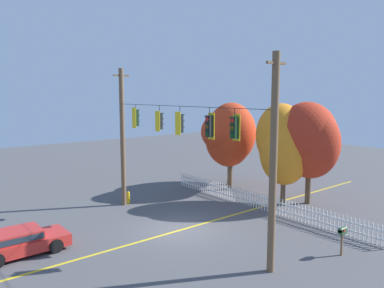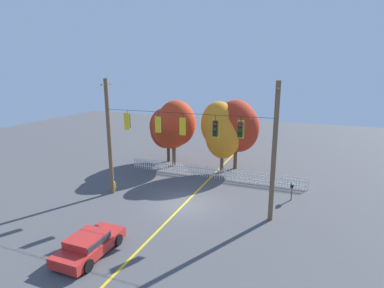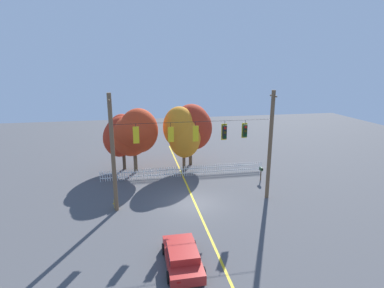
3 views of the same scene
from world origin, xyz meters
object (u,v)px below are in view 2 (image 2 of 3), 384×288
(traffic_signal_northbound_secondary, at_px, (240,130))
(fire_hydrant, at_px, (114,186))
(traffic_signal_westbound_side, at_px, (215,129))
(parked_car, at_px, (89,244))
(autumn_maple_far_west, at_px, (237,126))
(traffic_signal_eastbound_side, at_px, (128,121))
(traffic_signal_southbound_primary, at_px, (183,126))
(autumn_oak_far_east, at_px, (221,131))
(autumn_maple_mid, at_px, (173,125))
(roadside_mailbox, at_px, (292,187))
(autumn_maple_near_fence, at_px, (167,127))
(traffic_signal_northbound_primary, at_px, (159,124))

(traffic_signal_northbound_secondary, height_order, fire_hydrant, traffic_signal_northbound_secondary)
(traffic_signal_westbound_side, xyz_separation_m, fire_hydrant, (-8.47, 0.38, -5.34))
(parked_car, bearing_deg, autumn_maple_far_west, 77.34)
(traffic_signal_eastbound_side, distance_m, traffic_signal_westbound_side, 6.65)
(autumn_maple_far_west, bearing_deg, parked_car, -102.66)
(traffic_signal_westbound_side, bearing_deg, fire_hydrant, 177.46)
(traffic_signal_southbound_primary, xyz_separation_m, autumn_oak_far_east, (0.32, 8.23, -1.82))
(autumn_maple_mid, bearing_deg, traffic_signal_southbound_primary, -60.91)
(traffic_signal_eastbound_side, bearing_deg, traffic_signal_northbound_secondary, 0.13)
(autumn_maple_mid, relative_size, roadside_mailbox, 5.03)
(roadside_mailbox, bearing_deg, autumn_maple_far_west, 135.49)
(traffic_signal_eastbound_side, xyz_separation_m, autumn_maple_mid, (-0.09, 8.04, -1.59))
(autumn_maple_mid, xyz_separation_m, roadside_mailbox, (11.59, -4.31, -3.16))
(autumn_oak_far_east, bearing_deg, traffic_signal_westbound_side, -76.60)
(autumn_maple_far_west, distance_m, roadside_mailbox, 8.48)
(traffic_signal_eastbound_side, distance_m, traffic_signal_northbound_secondary, 8.29)
(traffic_signal_northbound_secondary, distance_m, fire_hydrant, 11.46)
(autumn_maple_far_west, relative_size, fire_hydrant, 8.32)
(autumn_maple_near_fence, height_order, autumn_oak_far_east, autumn_oak_far_east)
(fire_hydrant, distance_m, roadside_mailbox, 13.74)
(traffic_signal_northbound_secondary, height_order, parked_car, traffic_signal_northbound_secondary)
(traffic_signal_northbound_primary, height_order, autumn_maple_far_west, autumn_maple_far_west)
(autumn_maple_near_fence, relative_size, autumn_maple_far_west, 0.87)
(traffic_signal_southbound_primary, distance_m, autumn_oak_far_east, 8.44)
(autumn_maple_near_fence, xyz_separation_m, autumn_maple_mid, (1.38, -1.33, 0.50))
(roadside_mailbox, bearing_deg, autumn_maple_mid, 159.58)
(traffic_signal_eastbound_side, bearing_deg, traffic_signal_southbound_primary, 0.01)
(traffic_signal_northbound_secondary, height_order, autumn_oak_far_east, autumn_oak_far_east)
(parked_car, distance_m, fire_hydrant, 8.81)
(traffic_signal_eastbound_side, relative_size, traffic_signal_westbound_side, 0.94)
(traffic_signal_westbound_side, distance_m, roadside_mailbox, 7.68)
(traffic_signal_northbound_primary, xyz_separation_m, autumn_oak_far_east, (2.17, 8.23, -1.84))
(traffic_signal_northbound_primary, distance_m, traffic_signal_northbound_secondary, 5.77)
(traffic_signal_northbound_secondary, distance_m, autumn_maple_far_west, 9.59)
(autumn_maple_mid, xyz_separation_m, autumn_maple_far_west, (6.01, 1.17, 0.13))
(traffic_signal_eastbound_side, height_order, roadside_mailbox, traffic_signal_eastbound_side)
(autumn_maple_far_west, height_order, fire_hydrant, autumn_maple_far_west)
(traffic_signal_westbound_side, height_order, parked_car, traffic_signal_westbound_side)
(traffic_signal_westbound_side, xyz_separation_m, autumn_oak_far_east, (-1.96, 8.21, -1.82))
(traffic_signal_northbound_secondary, bearing_deg, autumn_maple_near_fence, 136.24)
(traffic_signal_northbound_primary, xyz_separation_m, fire_hydrant, (-4.34, 0.39, -5.36))
(autumn_oak_far_east, distance_m, autumn_maple_far_west, 1.63)
(autumn_oak_far_east, bearing_deg, autumn_maple_far_west, 38.47)
(autumn_maple_near_fence, bearing_deg, autumn_maple_far_west, -1.24)
(traffic_signal_northbound_primary, height_order, autumn_maple_near_fence, traffic_signal_northbound_primary)
(traffic_signal_southbound_primary, height_order, autumn_maple_near_fence, traffic_signal_southbound_primary)
(traffic_signal_northbound_secondary, height_order, autumn_maple_far_west, autumn_maple_far_west)
(traffic_signal_northbound_primary, distance_m, autumn_maple_far_west, 9.91)
(fire_hydrant, bearing_deg, traffic_signal_northbound_secondary, -2.13)
(autumn_maple_mid, height_order, roadside_mailbox, autumn_maple_mid)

